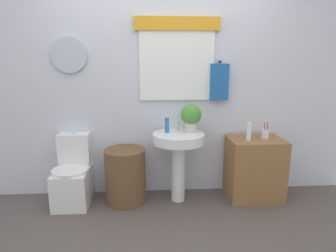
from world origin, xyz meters
The scene contains 11 objects.
ground_plane centered at (0.00, 0.00, 0.00)m, with size 8.00×8.00×0.00m, color #564C47.
back_wall centered at (0.00, 1.15, 1.31)m, with size 4.40×0.18×2.60m.
toilet centered at (-0.95, 0.89, 0.29)m, with size 0.38×0.51×0.76m.
laundry_hamper centered at (-0.38, 0.85, 0.30)m, with size 0.44×0.44×0.60m, color brown.
pedestal_sink centered at (0.20, 0.85, 0.59)m, with size 0.55×0.55×0.77m.
faucet centered at (0.20, 0.97, 0.82)m, with size 0.03×0.03×0.10m, color silver.
wooden_cabinet centered at (1.05, 0.85, 0.34)m, with size 0.59×0.44×0.69m, color olive.
soap_bottle centered at (0.08, 0.90, 0.85)m, with size 0.05×0.05×0.16m, color #2D6BB7.
potted_plant centered at (0.34, 0.91, 0.94)m, with size 0.22×0.22×0.30m.
lotion_bottle centered at (0.95, 0.81, 0.79)m, with size 0.05×0.05×0.20m, color white.
toothbrush_cup centered at (1.15, 0.87, 0.74)m, with size 0.08×0.08×0.19m.
Camera 1 is at (-0.11, -2.12, 1.54)m, focal length 31.01 mm.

